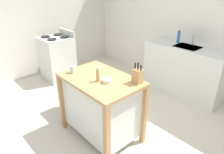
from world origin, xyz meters
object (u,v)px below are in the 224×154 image
(bottle_hand_soap, at_px, (178,37))
(pepper_grinder, at_px, (98,75))
(kitchen_island, at_px, (101,104))
(sink_faucet, at_px, (193,39))
(stove, at_px, (58,58))
(drinking_cup, at_px, (72,69))
(knife_block, at_px, (137,76))
(bowl_stoneware_deep, at_px, (107,80))
(trash_bin, at_px, (74,93))

(bottle_hand_soap, bearing_deg, pepper_grinder, -84.30)
(kitchen_island, xyz_separation_m, bottle_hand_soap, (-0.16, 2.02, 0.53))
(sink_faucet, relative_size, stove, 0.21)
(bottle_hand_soap, bearing_deg, stove, -141.73)
(drinking_cup, distance_m, sink_faucet, 2.31)
(knife_block, distance_m, bowl_stoneware_deep, 0.36)
(bottle_hand_soap, bearing_deg, kitchen_island, -85.54)
(drinking_cup, bearing_deg, trash_bin, 150.44)
(stove, bearing_deg, sink_faucet, 36.48)
(sink_faucet, xyz_separation_m, bottle_hand_soap, (-0.25, -0.09, -0.00))
(pepper_grinder, relative_size, sink_faucet, 0.81)
(sink_faucet, bearing_deg, bottle_hand_soap, -160.63)
(bowl_stoneware_deep, bearing_deg, sink_faucet, 91.53)
(bowl_stoneware_deep, xyz_separation_m, trash_bin, (-0.90, 0.06, -0.59))
(bottle_hand_soap, bearing_deg, bowl_stoneware_deep, -81.51)
(trash_bin, distance_m, stove, 1.41)
(kitchen_island, xyz_separation_m, trash_bin, (-0.76, 0.05, -0.18))
(kitchen_island, height_order, trash_bin, kitchen_island)
(bowl_stoneware_deep, distance_m, pepper_grinder, 0.13)
(knife_block, height_order, trash_bin, knife_block)
(bowl_stoneware_deep, relative_size, pepper_grinder, 0.70)
(pepper_grinder, distance_m, bottle_hand_soap, 2.10)
(drinking_cup, distance_m, pepper_grinder, 0.43)
(trash_bin, xyz_separation_m, stove, (-1.33, 0.44, 0.15))
(kitchen_island, xyz_separation_m, pepper_grinder, (0.05, -0.07, 0.47))
(bowl_stoneware_deep, distance_m, trash_bin, 1.08)
(knife_block, height_order, bottle_hand_soap, bottle_hand_soap)
(sink_faucet, bearing_deg, bowl_stoneware_deep, -88.47)
(kitchen_island, bearing_deg, trash_bin, 175.90)
(kitchen_island, height_order, bowl_stoneware_deep, bowl_stoneware_deep)
(bowl_stoneware_deep, distance_m, stove, 2.33)
(kitchen_island, distance_m, sink_faucet, 2.17)
(bottle_hand_soap, distance_m, stove, 2.52)
(drinking_cup, height_order, sink_faucet, sink_faucet)
(drinking_cup, relative_size, sink_faucet, 0.44)
(drinking_cup, bearing_deg, sink_faucet, 78.57)
(drinking_cup, distance_m, stove, 1.90)
(kitchen_island, distance_m, bowl_stoneware_deep, 0.44)
(bowl_stoneware_deep, height_order, pepper_grinder, pepper_grinder)
(sink_faucet, bearing_deg, pepper_grinder, -90.99)
(pepper_grinder, distance_m, sink_faucet, 2.18)
(kitchen_island, distance_m, stove, 2.15)
(kitchen_island, bearing_deg, bowl_stoneware_deep, -4.01)
(bowl_stoneware_deep, height_order, drinking_cup, drinking_cup)
(bottle_hand_soap, bearing_deg, sink_faucet, 19.37)
(kitchen_island, relative_size, knife_block, 4.06)
(kitchen_island, height_order, sink_faucet, sink_faucet)
(trash_bin, xyz_separation_m, bottle_hand_soap, (0.60, 1.96, 0.71))
(bowl_stoneware_deep, xyz_separation_m, sink_faucet, (-0.06, 2.11, 0.12))
(trash_bin, bearing_deg, pepper_grinder, -8.95)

